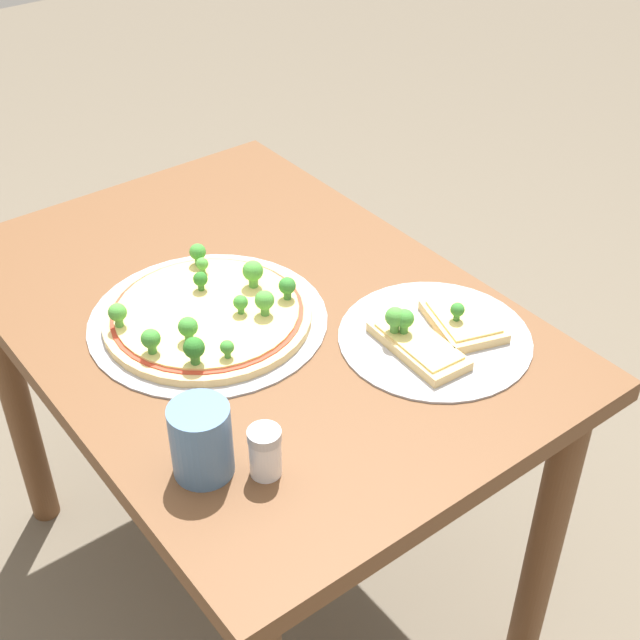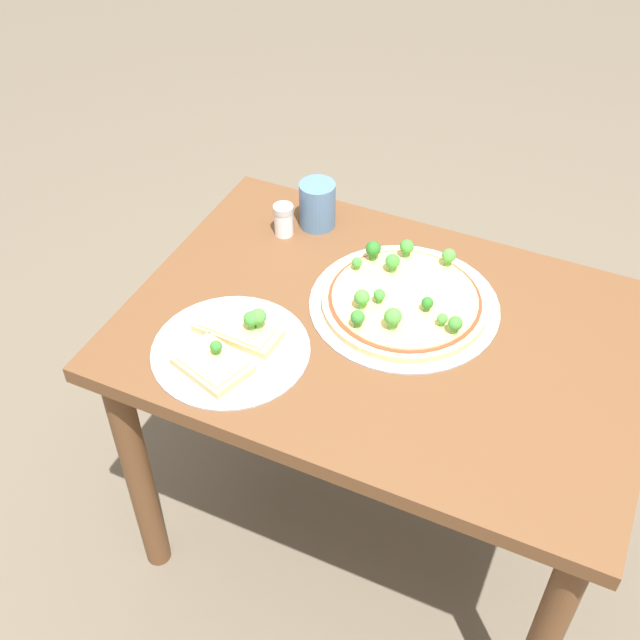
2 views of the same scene
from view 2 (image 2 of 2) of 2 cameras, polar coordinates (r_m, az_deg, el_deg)
ground_plane at (r=2.15m, az=3.65°, el=-14.46°), size 8.00×8.00×0.00m
dining_table at (r=1.68m, az=4.56°, el=-3.38°), size 1.03×0.72×0.72m
pizza_tray_whole at (r=1.64m, az=5.97°, el=1.44°), size 0.39×0.39×0.07m
pizza_tray_slice at (r=1.55m, az=-6.45°, el=-1.86°), size 0.31×0.31×0.07m
drinking_cup at (r=1.82m, az=-0.19°, el=8.20°), size 0.08×0.08×0.11m
condiment_shaker at (r=1.80m, az=-2.60°, el=7.14°), size 0.05×0.05×0.07m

